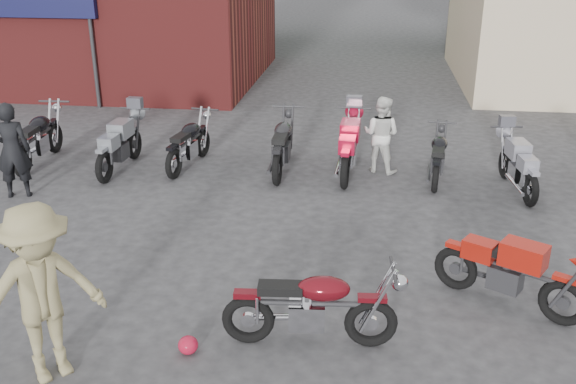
# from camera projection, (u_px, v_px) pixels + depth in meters

# --- Properties ---
(ground) EXTENTS (90.00, 90.00, 0.00)m
(ground) POSITION_uv_depth(u_px,v_px,m) (300.00, 327.00, 7.80)
(ground) COLOR #2E2E30
(brick_building) EXTENTS (12.00, 8.00, 4.00)m
(brick_building) POSITION_uv_depth(u_px,v_px,m) (76.00, 15.00, 21.02)
(brick_building) COLOR maroon
(brick_building) RESTS_ON ground
(vintage_motorcycle) EXTENTS (1.99, 0.79, 1.13)m
(vintage_motorcycle) POSITION_uv_depth(u_px,v_px,m) (313.00, 302.00, 7.26)
(vintage_motorcycle) COLOR #550A11
(vintage_motorcycle) RESTS_ON ground
(sportbike) EXTENTS (1.97, 1.53, 1.11)m
(sportbike) POSITION_uv_depth(u_px,v_px,m) (512.00, 268.00, 8.02)
(sportbike) COLOR #B1190E
(sportbike) RESTS_ON ground
(helmet) EXTENTS (0.29, 0.29, 0.21)m
(helmet) POSITION_uv_depth(u_px,v_px,m) (188.00, 345.00, 7.27)
(helmet) COLOR #A9122B
(helmet) RESTS_ON ground
(person_dark) EXTENTS (0.74, 0.61, 1.75)m
(person_dark) POSITION_uv_depth(u_px,v_px,m) (12.00, 150.00, 11.39)
(person_dark) COLOR black
(person_dark) RESTS_ON ground
(person_light) EXTENTS (0.91, 0.82, 1.53)m
(person_light) POSITION_uv_depth(u_px,v_px,m) (381.00, 135.00, 12.66)
(person_light) COLOR silver
(person_light) RESTS_ON ground
(person_tan) EXTENTS (1.44, 1.44, 2.00)m
(person_tan) POSITION_uv_depth(u_px,v_px,m) (41.00, 294.00, 6.58)
(person_tan) COLOR #8D8357
(person_tan) RESTS_ON ground
(row_bike_0) EXTENTS (0.82, 2.15, 1.23)m
(row_bike_0) POSITION_uv_depth(u_px,v_px,m) (38.00, 135.00, 13.16)
(row_bike_0) COLOR black
(row_bike_0) RESTS_ON ground
(row_bike_1) EXTENTS (0.74, 2.05, 1.17)m
(row_bike_1) POSITION_uv_depth(u_px,v_px,m) (120.00, 142.00, 12.81)
(row_bike_1) COLOR gray
(row_bike_1) RESTS_ON ground
(row_bike_2) EXTENTS (0.93, 2.01, 1.12)m
(row_bike_2) POSITION_uv_depth(u_px,v_px,m) (189.00, 140.00, 12.99)
(row_bike_2) COLOR black
(row_bike_2) RESTS_ON ground
(row_bike_3) EXTENTS (0.72, 2.12, 1.23)m
(row_bike_3) POSITION_uv_depth(u_px,v_px,m) (283.00, 142.00, 12.74)
(row_bike_3) COLOR black
(row_bike_3) RESTS_ON ground
(row_bike_4) EXTENTS (0.80, 2.18, 1.25)m
(row_bike_4) POSITION_uv_depth(u_px,v_px,m) (349.00, 144.00, 12.57)
(row_bike_4) COLOR #B30E2D
(row_bike_4) RESTS_ON ground
(row_bike_5) EXTENTS (0.83, 1.87, 1.05)m
(row_bike_5) POSITION_uv_depth(u_px,v_px,m) (438.00, 154.00, 12.30)
(row_bike_5) COLOR black
(row_bike_5) RESTS_ON ground
(row_bike_6) EXTENTS (0.87, 1.98, 1.11)m
(row_bike_6) POSITION_uv_depth(u_px,v_px,m) (518.00, 162.00, 11.75)
(row_bike_6) COLOR gray
(row_bike_6) RESTS_ON ground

